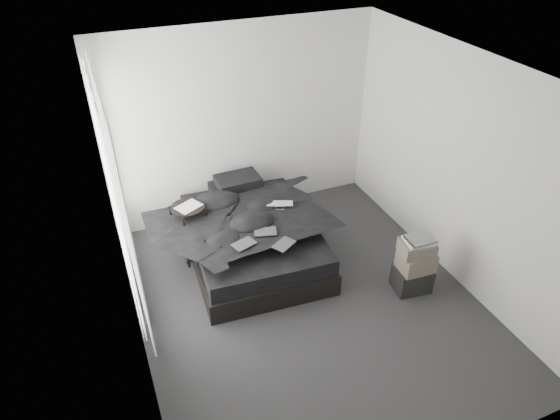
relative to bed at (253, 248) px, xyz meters
name	(u,v)px	position (x,y,z in m)	size (l,w,h in m)	color
floor	(307,302)	(0.28, -0.99, -0.13)	(3.60, 4.20, 0.01)	#303032
ceiling	(317,75)	(0.28, -0.99, 2.47)	(3.60, 4.20, 0.01)	white
wall_back	(242,124)	(0.28, 1.11, 1.17)	(3.60, 0.01, 2.60)	white
wall_front	(449,368)	(0.28, -3.09, 1.17)	(3.60, 0.01, 2.60)	white
wall_left	(123,249)	(-1.52, -0.99, 1.17)	(0.01, 4.20, 2.60)	white
wall_right	(460,171)	(2.08, -0.99, 1.17)	(0.01, 4.20, 2.60)	white
window_left	(112,193)	(-1.50, -0.09, 1.22)	(0.02, 2.00, 2.30)	white
curtain_left	(118,198)	(-1.45, -0.09, 1.15)	(0.06, 2.12, 2.48)	white
bed	(253,248)	(0.00, 0.00, 0.00)	(1.50, 1.98, 0.27)	black
mattress	(253,232)	(0.00, 0.00, 0.24)	(1.44, 1.92, 0.21)	black
duvet	(253,220)	(0.00, -0.05, 0.46)	(1.46, 1.69, 0.23)	black
pillow_lower	(233,190)	(0.01, 0.77, 0.41)	(0.60, 0.40, 0.13)	black
pillow_upper	(238,181)	(0.07, 0.75, 0.54)	(0.56, 0.38, 0.12)	black
laptop	(280,201)	(0.37, 0.02, 0.59)	(0.32, 0.20, 0.02)	silver
comic_a	(244,239)	(-0.28, -0.51, 0.58)	(0.25, 0.16, 0.01)	black
comic_b	(265,226)	(0.02, -0.39, 0.59)	(0.25, 0.16, 0.01)	black
comic_c	(284,238)	(0.13, -0.68, 0.59)	(0.25, 0.16, 0.01)	black
side_stand	(191,232)	(-0.70, 0.29, 0.23)	(0.40, 0.40, 0.74)	black
papers	(189,207)	(-0.69, 0.29, 0.61)	(0.28, 0.21, 0.01)	white
floor_books	(188,255)	(-0.77, 0.26, -0.07)	(0.12, 0.18, 0.12)	black
box_lower	(412,278)	(1.48, -1.24, 0.01)	(0.40, 0.31, 0.29)	black
box_mid	(416,261)	(1.49, -1.25, 0.27)	(0.37, 0.29, 0.22)	#695C53
box_upper	(417,247)	(1.48, -1.24, 0.46)	(0.35, 0.28, 0.16)	#695C53
art_book_white	(419,241)	(1.48, -1.24, 0.55)	(0.30, 0.24, 0.03)	silver
art_book_snake	(421,239)	(1.49, -1.25, 0.58)	(0.29, 0.23, 0.03)	silver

